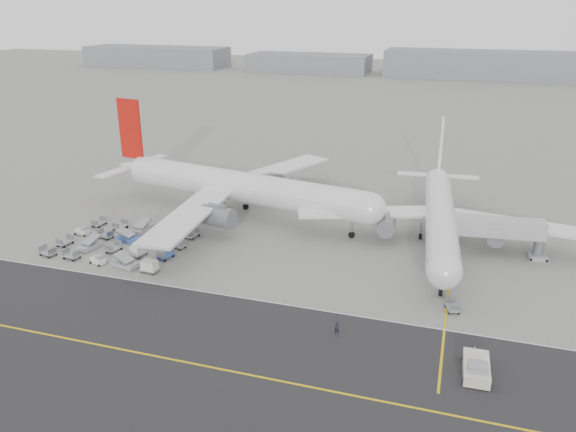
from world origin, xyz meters
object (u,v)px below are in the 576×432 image
(airliner_b, at_px, (440,214))
(airliner_a, at_px, (237,186))
(jet_bridge, at_px, (492,229))
(ground_crew_a, at_px, (337,328))
(pushback_tug, at_px, (476,368))

(airliner_b, bearing_deg, airliner_a, 173.45)
(jet_bridge, height_order, ground_crew_a, jet_bridge)
(airliner_b, xyz_separation_m, jet_bridge, (8.35, -3.31, -0.37))
(jet_bridge, distance_m, ground_crew_a, 35.56)
(airliner_a, distance_m, pushback_tug, 58.21)
(airliner_b, height_order, ground_crew_a, airliner_b)
(airliner_a, relative_size, pushback_tug, 7.73)
(airliner_a, xyz_separation_m, ground_crew_a, (27.40, -34.78, -5.01))
(jet_bridge, bearing_deg, airliner_b, 152.02)
(airliner_b, distance_m, jet_bridge, 8.99)
(airliner_b, xyz_separation_m, pushback_tug, (6.32, -36.79, -4.03))
(airliner_a, relative_size, ground_crew_a, 34.38)
(jet_bridge, bearing_deg, airliner_a, 167.93)
(airliner_a, distance_m, ground_crew_a, 44.56)
(pushback_tug, bearing_deg, airliner_b, 98.02)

